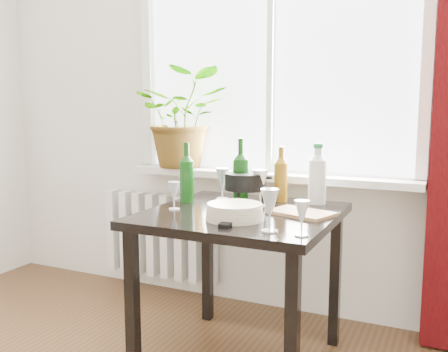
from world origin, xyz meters
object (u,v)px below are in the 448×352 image
at_px(table, 242,231).
at_px(wine_bottle_left, 187,172).
at_px(wineglass_far_right, 302,218).
at_px(wineglass_back_center, 260,188).
at_px(cleaning_bottle, 317,173).
at_px(bottle_amber, 281,173).
at_px(radiator, 160,235).
at_px(wineglass_front_right, 270,210).
at_px(wineglass_back_left, 222,183).
at_px(wine_bottle_right, 241,170).
at_px(cutting_board, 301,213).
at_px(fondue_pot, 245,189).
at_px(wineglass_front_left, 174,195).
at_px(plate_stack, 235,212).
at_px(tv_remote, 229,222).
at_px(potted_plant, 184,118).

height_order(table, wine_bottle_left, wine_bottle_left).
relative_size(wineglass_far_right, wineglass_back_center, 0.75).
bearing_deg(cleaning_bottle, wine_bottle_left, -159.01).
bearing_deg(wineglass_far_right, bottle_amber, 115.19).
relative_size(radiator, wineglass_front_right, 4.64).
bearing_deg(wineglass_far_right, wineglass_back_left, 137.14).
relative_size(bottle_amber, wineglass_front_right, 1.67).
relative_size(cleaning_bottle, wineglass_far_right, 2.22).
relative_size(table, wine_bottle_right, 2.56).
height_order(wine_bottle_left, wine_bottle_right, wine_bottle_right).
bearing_deg(cutting_board, wineglass_front_right, -93.81).
bearing_deg(wineglass_back_center, cleaning_bottle, 39.31).
relative_size(wineglass_far_right, fondue_pot, 0.59).
height_order(table, wineglass_far_right, wineglass_far_right).
xyz_separation_m(radiator, wineglass_front_left, (0.55, -0.73, 0.43)).
relative_size(table, wineglass_back_center, 4.59).
relative_size(plate_stack, tv_remote, 1.62).
bearing_deg(wineglass_far_right, fondue_pot, 132.33).
relative_size(cleaning_bottle, wineglass_front_right, 1.78).
xyz_separation_m(table, wine_bottle_left, (-0.34, 0.09, 0.25)).
relative_size(wine_bottle_left, wineglass_front_right, 1.77).
bearing_deg(wine_bottle_left, fondue_pot, 10.40).
height_order(wine_bottle_right, wineglass_far_right, wine_bottle_right).
relative_size(cleaning_bottle, wineglass_back_center, 1.66).
distance_m(potted_plant, cleaning_bottle, 1.00).
xyz_separation_m(wineglass_far_right, wineglass_back_center, (-0.34, 0.45, 0.02)).
distance_m(wineglass_back_center, plate_stack, 0.31).
bearing_deg(wineglass_front_left, wine_bottle_left, 101.80).
relative_size(plate_stack, fondue_pot, 1.08).
relative_size(radiator, cutting_board, 2.90).
bearing_deg(wineglass_front_left, bottle_amber, 47.25).
relative_size(radiator, cleaning_bottle, 2.60).
distance_m(wineglass_far_right, fondue_pot, 0.63).
distance_m(table, fondue_pot, 0.23).
xyz_separation_m(wineglass_back_center, tv_remote, (0.01, -0.40, -0.08)).
bearing_deg(wineglass_back_left, wineglass_front_right, -49.56).
xyz_separation_m(radiator, plate_stack, (0.89, -0.80, 0.39)).
xyz_separation_m(cleaning_bottle, wineglass_far_right, (0.11, -0.64, -0.08)).
height_order(table, tv_remote, tv_remote).
height_order(cleaning_bottle, wineglass_back_left, cleaning_bottle).
bearing_deg(wineglass_front_right, wine_bottle_left, 145.94).
distance_m(table, wineglass_front_left, 0.36).
xyz_separation_m(potted_plant, wine_bottle_right, (0.57, -0.44, -0.25)).
bearing_deg(plate_stack, wineglass_back_left, 121.81).
height_order(wine_bottle_right, tv_remote, wine_bottle_right).
distance_m(wineglass_far_right, tv_remote, 0.34).
relative_size(wineglass_front_right, tv_remote, 1.11).
relative_size(wine_bottle_left, wineglass_far_right, 2.21).
xyz_separation_m(wineglass_back_left, fondue_pot, (0.16, -0.08, -0.00)).
bearing_deg(fondue_pot, radiator, 169.58).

